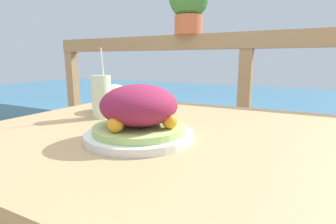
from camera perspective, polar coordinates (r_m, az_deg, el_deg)
patio_table at (r=0.81m, az=4.12°, el=-10.06°), size 1.29×1.00×0.76m
railing_fence at (r=1.57m, az=16.43°, el=5.90°), size 2.80×0.08×1.12m
sea_backdrop at (r=4.12m, az=22.63°, el=-0.39°), size 12.00×4.00×0.40m
salad_plate at (r=0.71m, az=-6.29°, el=-0.80°), size 0.29×0.29×0.15m
drink_glass at (r=0.99m, az=-14.26°, el=3.27°), size 0.07×0.07×0.25m
bread_basket at (r=1.12m, az=-11.35°, el=2.59°), size 0.17×0.17×0.11m
potted_plant at (r=1.70m, az=4.55°, el=22.61°), size 0.24×0.24×0.33m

